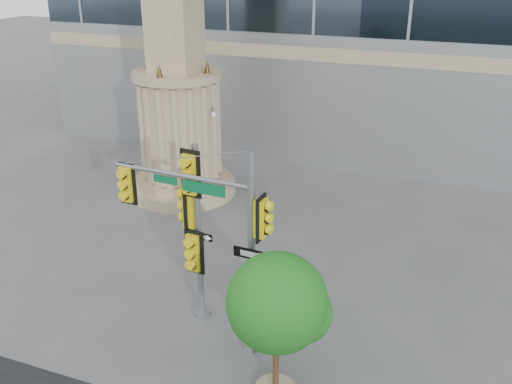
% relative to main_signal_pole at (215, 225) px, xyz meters
% --- Properties ---
extents(ground, '(120.00, 120.00, 0.00)m').
position_rel_main_signal_pole_xyz_m(ground, '(0.56, -0.69, -3.31)').
color(ground, '#545456').
rests_on(ground, ground).
extents(monument, '(4.40, 4.40, 16.60)m').
position_rel_main_signal_pole_xyz_m(monument, '(-5.44, 8.31, 2.21)').
color(monument, '#9E856B').
rests_on(monument, ground).
extents(main_signal_pole, '(4.14, 0.62, 5.34)m').
position_rel_main_signal_pole_xyz_m(main_signal_pole, '(0.00, 0.00, 0.00)').
color(main_signal_pole, slate).
rests_on(main_signal_pole, ground).
extents(secondary_signal_pole, '(0.87, 0.70, 5.02)m').
position_rel_main_signal_pole_xyz_m(secondary_signal_pole, '(-0.93, 0.66, -0.36)').
color(secondary_signal_pole, slate).
rests_on(secondary_signal_pole, ground).
extents(street_tree, '(2.28, 2.23, 3.56)m').
position_rel_main_signal_pole_xyz_m(street_tree, '(2.10, -1.32, -0.97)').
color(street_tree, '#9E856B').
rests_on(street_tree, ground).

